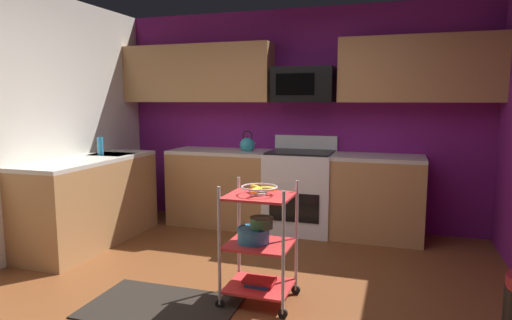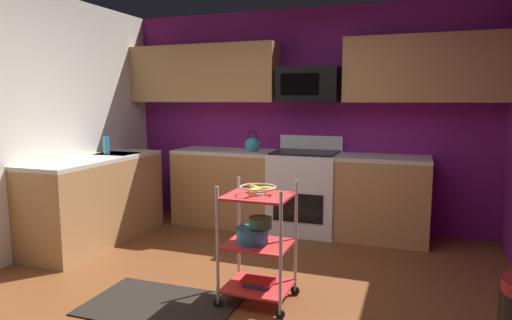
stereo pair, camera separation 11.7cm
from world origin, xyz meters
name	(u,v)px [view 1 (the left image)]	position (x,y,z in m)	size (l,w,h in m)	color
floor	(223,310)	(0.00, 0.00, -0.02)	(4.40, 4.80, 0.04)	brown
wall_back	(297,119)	(0.00, 2.43, 1.30)	(4.52, 0.06, 2.60)	#751970
counter_run	(222,194)	(-0.70, 1.69, 0.46)	(3.68, 2.27, 0.92)	#B27F4C
oven_range	(300,191)	(0.12, 2.10, 0.48)	(0.76, 0.65, 1.10)	white
upper_cabinets	(292,72)	(-0.03, 2.23, 1.85)	(4.40, 0.33, 0.70)	#B27F4C
microwave	(304,85)	(0.12, 2.21, 1.70)	(0.70, 0.39, 0.40)	black
rolling_cart	(259,244)	(0.23, 0.18, 0.45)	(0.55, 0.43, 0.91)	silver
fruit_bowl	(259,189)	(0.23, 0.18, 0.88)	(0.27, 0.27, 0.07)	silver
mixing_bowl_large	(253,235)	(0.18, 0.18, 0.52)	(0.25, 0.25, 0.11)	#338CBF
mixing_bowl_small	(262,222)	(0.24, 0.20, 0.62)	(0.18, 0.18, 0.08)	#387F4C
book_stack	(259,282)	(0.23, 0.18, 0.16)	(0.24, 0.18, 0.05)	#1E4C8C
kettle	(247,145)	(-0.53, 2.10, 1.00)	(0.21, 0.18, 0.26)	teal
dish_soap_bottle	(100,146)	(-1.95, 1.23, 1.02)	(0.06, 0.06, 0.20)	#2D8CBF
floor_rug	(161,307)	(-0.43, -0.15, 0.01)	(1.10, 0.70, 0.01)	black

